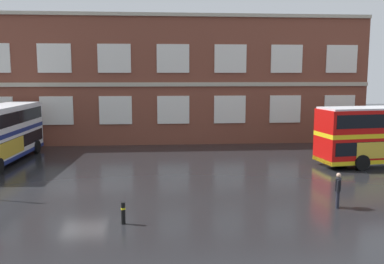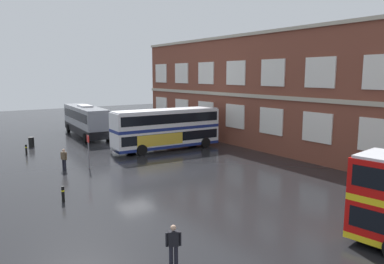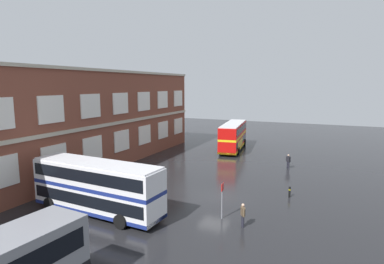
# 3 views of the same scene
# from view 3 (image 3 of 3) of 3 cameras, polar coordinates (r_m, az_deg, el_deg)

# --- Properties ---
(ground_plane) EXTENTS (120.00, 120.00, 0.00)m
(ground_plane) POSITION_cam_3_polar(r_m,az_deg,el_deg) (29.34, 0.24, -11.11)
(ground_plane) COLOR black
(brick_terminal_building) EXTENTS (45.74, 8.19, 11.56)m
(brick_terminal_building) POSITION_cam_3_polar(r_m,az_deg,el_deg) (37.71, -22.19, 1.45)
(brick_terminal_building) COLOR brown
(brick_terminal_building) RESTS_ON ground
(double_decker_near) EXTENTS (3.34, 11.13, 4.07)m
(double_decker_near) POSITION_cam_3_polar(r_m,az_deg,el_deg) (25.61, -16.72, -9.36)
(double_decker_near) COLOR silver
(double_decker_near) RESTS_ON ground
(double_decker_middle) EXTENTS (11.24, 4.01, 4.07)m
(double_decker_middle) POSITION_cam_3_polar(r_m,az_deg,el_deg) (48.69, 7.42, -0.66)
(double_decker_middle) COLOR red
(double_decker_middle) RESTS_ON ground
(waiting_passenger) EXTENTS (0.39, 0.61, 1.70)m
(waiting_passenger) POSITION_cam_3_polar(r_m,az_deg,el_deg) (39.36, 16.91, -4.96)
(waiting_passenger) COLOR black
(waiting_passenger) RESTS_ON ground
(second_passenger) EXTENTS (0.60, 0.41, 1.70)m
(second_passenger) POSITION_cam_3_polar(r_m,az_deg,el_deg) (23.05, 9.12, -14.37)
(second_passenger) COLOR black
(second_passenger) RESTS_ON ground
(bus_stand_flag) EXTENTS (0.44, 0.10, 2.70)m
(bus_stand_flag) POSITION_cam_3_polar(r_m,az_deg,el_deg) (23.89, 5.44, -11.64)
(bus_stand_flag) COLOR slate
(bus_stand_flag) RESTS_ON ground
(safety_bollard_east) EXTENTS (0.19, 0.19, 0.95)m
(safety_bollard_east) POSITION_cam_3_polar(r_m,az_deg,el_deg) (29.73, 17.12, -10.23)
(safety_bollard_east) COLOR black
(safety_bollard_east) RESTS_ON ground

